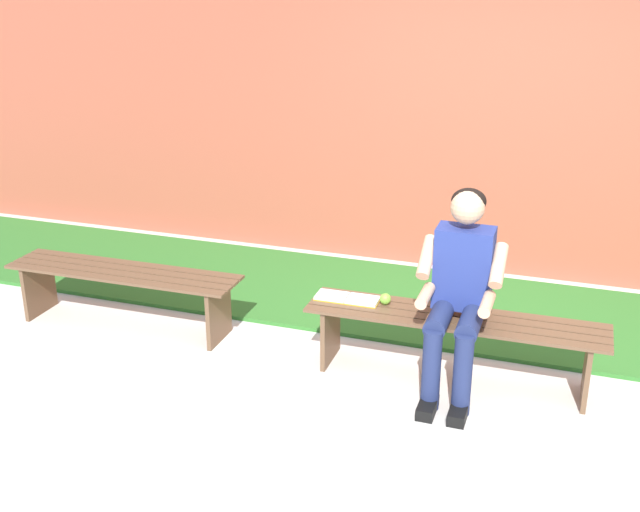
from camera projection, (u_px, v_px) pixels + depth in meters
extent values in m
cube|color=beige|center=(212.00, 432.00, 4.35)|extent=(10.00, 7.00, 0.04)
cube|color=#2D6B28|center=(327.00, 291.00, 6.14)|extent=(9.00, 1.41, 0.03)
cube|color=#9E4C38|center=(444.00, 91.00, 6.29)|extent=(9.50, 0.24, 2.96)
cube|color=brown|center=(458.00, 308.00, 4.85)|extent=(1.84, 0.11, 0.02)
cube|color=brown|center=(456.00, 315.00, 4.76)|extent=(1.84, 0.11, 0.02)
cube|color=brown|center=(453.00, 321.00, 4.67)|extent=(1.84, 0.11, 0.02)
cube|color=brown|center=(451.00, 328.00, 4.58)|extent=(1.84, 0.11, 0.02)
cube|color=brown|center=(587.00, 369.00, 4.56)|extent=(0.03, 0.34, 0.41)
cube|color=brown|center=(331.00, 332.00, 5.03)|extent=(0.03, 0.34, 0.41)
cube|color=brown|center=(134.00, 264.00, 5.56)|extent=(1.71, 0.11, 0.02)
cube|color=brown|center=(126.00, 269.00, 5.47)|extent=(1.71, 0.11, 0.02)
cube|color=brown|center=(119.00, 274.00, 5.39)|extent=(1.71, 0.11, 0.02)
cube|color=brown|center=(111.00, 279.00, 5.30)|extent=(1.71, 0.11, 0.02)
cube|color=brown|center=(219.00, 313.00, 5.29)|extent=(0.03, 0.34, 0.41)
cube|color=brown|center=(39.00, 287.00, 5.72)|extent=(0.03, 0.34, 0.41)
cube|color=navy|center=(464.00, 268.00, 4.61)|extent=(0.34, 0.20, 0.50)
sphere|color=tan|center=(468.00, 207.00, 4.46)|extent=(0.20, 0.20, 0.20)
ellipsoid|color=black|center=(469.00, 201.00, 4.48)|extent=(0.20, 0.19, 0.15)
cylinder|color=navy|center=(471.00, 321.00, 4.49)|extent=(0.13, 0.40, 0.13)
cylinder|color=navy|center=(440.00, 317.00, 4.55)|extent=(0.13, 0.40, 0.13)
cylinder|color=navy|center=(462.00, 375.00, 4.40)|extent=(0.11, 0.11, 0.50)
cube|color=black|center=(458.00, 413.00, 4.43)|extent=(0.10, 0.22, 0.07)
cylinder|color=navy|center=(431.00, 370.00, 4.46)|extent=(0.11, 0.11, 0.50)
cube|color=black|center=(427.00, 408.00, 4.48)|extent=(0.10, 0.22, 0.07)
cylinder|color=tan|center=(499.00, 265.00, 4.45)|extent=(0.08, 0.28, 0.23)
cylinder|color=tan|center=(487.00, 304.00, 4.38)|extent=(0.07, 0.26, 0.07)
cylinder|color=tan|center=(427.00, 257.00, 4.58)|extent=(0.08, 0.28, 0.23)
cylinder|color=tan|center=(425.00, 296.00, 4.49)|extent=(0.07, 0.26, 0.07)
sphere|color=#72B738|center=(385.00, 299.00, 4.87)|extent=(0.07, 0.07, 0.07)
cube|color=white|center=(363.00, 300.00, 4.91)|extent=(0.20, 0.15, 0.02)
cube|color=white|center=(332.00, 296.00, 4.97)|extent=(0.20, 0.15, 0.02)
cube|color=#BF8C1E|center=(347.00, 299.00, 4.95)|extent=(0.41, 0.16, 0.01)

